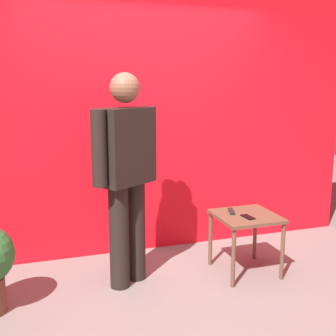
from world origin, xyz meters
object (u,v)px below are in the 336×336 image
object	(u,v)px
standing_person	(126,170)
tv_remote	(231,211)
cell_phone	(248,217)
side_table	(246,223)

from	to	relation	value
standing_person	tv_remote	size ratio (longest dim) A/B	10.68
tv_remote	cell_phone	bearing A→B (deg)	-50.78
side_table	tv_remote	size ratio (longest dim) A/B	3.26
standing_person	tv_remote	distance (m)	1.08
standing_person	side_table	xyz separation A→B (m)	(1.08, -0.13, -0.54)
standing_person	side_table	world-z (taller)	standing_person
standing_person	tv_remote	world-z (taller)	standing_person
standing_person	tv_remote	xyz separation A→B (m)	(0.98, -0.02, -0.45)
cell_phone	tv_remote	size ratio (longest dim) A/B	0.85
side_table	cell_phone	xyz separation A→B (m)	(-0.03, -0.08, 0.09)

